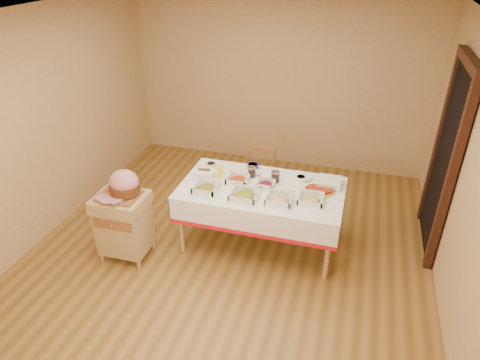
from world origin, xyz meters
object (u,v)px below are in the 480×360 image
butcher_cart (124,222)px  preserve_jar_left (252,172)px  ham_on_board (123,185)px  dining_chair (260,179)px  mustard_bottle (220,171)px  bread_basket (204,174)px  dining_table (261,200)px  brass_platter (320,190)px  plate_stack (329,183)px  preserve_jar_right (275,177)px

butcher_cart → preserve_jar_left: (1.23, 0.87, 0.37)m
ham_on_board → preserve_jar_left: (1.19, 0.83, -0.09)m
ham_on_board → preserve_jar_left: size_ratio=3.70×
dining_chair → mustard_bottle: 0.87m
dining_chair → bread_basket: size_ratio=3.63×
butcher_cart → ham_on_board: (0.05, 0.04, 0.46)m
dining_table → mustard_bottle: mustard_bottle is taller
brass_platter → ham_on_board: bearing=-160.4°
preserve_jar_left → mustard_bottle: bearing=-158.0°
butcher_cart → plate_stack: plate_stack is taller
mustard_bottle → plate_stack: (1.24, 0.18, -0.05)m
butcher_cart → ham_on_board: ham_on_board is taller
butcher_cart → preserve_jar_right: (1.52, 0.82, 0.38)m
dining_table → preserve_jar_right: size_ratio=14.15×
plate_stack → bread_basket: bearing=-171.5°
ham_on_board → brass_platter: ham_on_board is taller
mustard_bottle → brass_platter: (1.15, 0.02, -0.07)m
butcher_cart → brass_platter: brass_platter is taller
dining_table → preserve_jar_right: (0.12, 0.17, 0.22)m
dining_table → preserve_jar_left: 0.35m
plate_stack → preserve_jar_right: bearing=-172.2°
dining_table → preserve_jar_left: size_ratio=14.83×
dining_table → bread_basket: bearing=176.3°
preserve_jar_left → bread_basket: preserve_jar_left is taller
butcher_cart → plate_stack: bearing=23.1°
dining_table → ham_on_board: ham_on_board is taller
mustard_bottle → plate_stack: 1.25m
bread_basket → butcher_cart: bearing=-135.4°
dining_table → mustard_bottle: 0.58m
preserve_jar_left → preserve_jar_right: preserve_jar_right is taller
mustard_bottle → bread_basket: mustard_bottle is taller
dining_chair → plate_stack: plate_stack is taller
preserve_jar_left → bread_basket: 0.55m
ham_on_board → preserve_jar_left: bearing=35.0°
brass_platter → bread_basket: bearing=-177.9°
bread_basket → plate_stack: size_ratio=0.89×
ham_on_board → brass_platter: (1.99, 0.71, -0.13)m
dining_chair → ham_on_board: 1.87m
preserve_jar_right → bread_basket: preserve_jar_right is taller
butcher_cart → preserve_jar_right: size_ratio=6.05×
dining_table → ham_on_board: (-1.36, -0.62, 0.31)m
mustard_bottle → brass_platter: size_ratio=0.60×
plate_stack → brass_platter: 0.18m
ham_on_board → plate_stack: size_ratio=1.75×
ham_on_board → plate_stack: 2.26m
dining_table → butcher_cart: bearing=-155.1°
butcher_cart → mustard_bottle: (0.89, 0.73, 0.40)m
mustard_bottle → dining_chair: bearing=65.2°
butcher_cart → bread_basket: bread_basket is taller
dining_chair → ham_on_board: bearing=-130.0°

